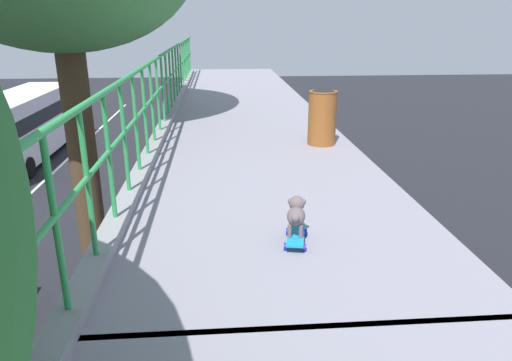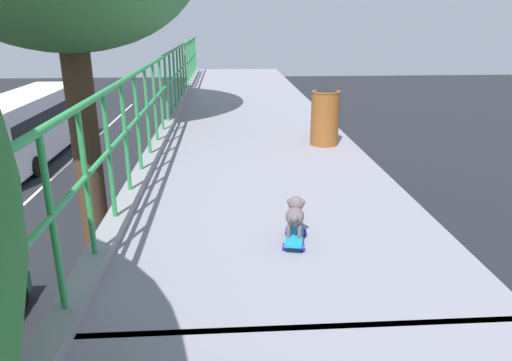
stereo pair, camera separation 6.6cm
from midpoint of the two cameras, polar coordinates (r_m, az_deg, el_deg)
The scene contains 4 objects.
city_bus at distance 26.57m, azimuth -26.78°, elevation 6.12°, with size 2.72×10.35×3.36m.
toy_skateboard at distance 4.21m, azimuth 4.42°, elevation -6.69°, with size 0.26×0.49×0.09m.
small_dog at distance 4.18m, azimuth 4.47°, elevation -3.92°, with size 0.21×0.39×0.30m.
litter_bin at distance 7.50m, azimuth 7.82°, elevation 7.91°, with size 0.45×0.45×0.93m.
Camera 1 is at (0.76, -0.83, 6.89)m, focal length 32.89 mm.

